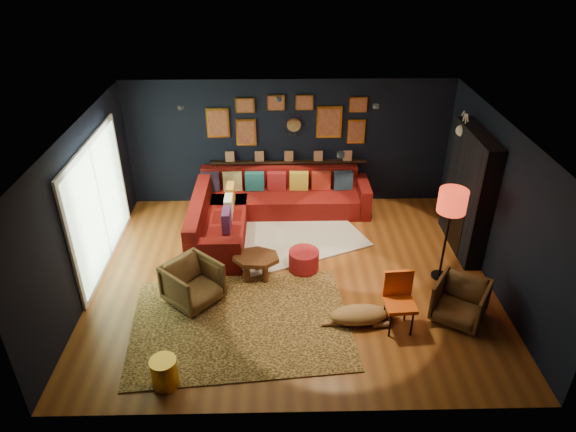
{
  "coord_description": "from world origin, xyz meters",
  "views": [
    {
      "loc": [
        -0.22,
        -6.98,
        5.21
      ],
      "look_at": [
        -0.07,
        0.3,
        1.01
      ],
      "focal_mm": 32.0,
      "sensor_mm": 36.0,
      "label": 1
    }
  ],
  "objects_px": {
    "armchair_left": "(193,281)",
    "floor_lamp": "(452,205)",
    "sectional": "(258,208)",
    "coffee_table": "(256,260)",
    "pouf": "(304,260)",
    "orange_chair": "(399,296)",
    "gold_stool": "(165,373)",
    "dog": "(359,312)",
    "armchair_right": "(460,299)"
  },
  "relations": [
    {
      "from": "orange_chair",
      "to": "dog",
      "type": "distance_m",
      "value": 0.63
    },
    {
      "from": "floor_lamp",
      "to": "dog",
      "type": "height_order",
      "value": "floor_lamp"
    },
    {
      "from": "coffee_table",
      "to": "armchair_left",
      "type": "height_order",
      "value": "armchair_left"
    },
    {
      "from": "pouf",
      "to": "floor_lamp",
      "type": "xyz_separation_m",
      "value": [
        2.27,
        -0.25,
        1.17
      ]
    },
    {
      "from": "pouf",
      "to": "orange_chair",
      "type": "bearing_deg",
      "value": -47.48
    },
    {
      "from": "coffee_table",
      "to": "pouf",
      "type": "xyz_separation_m",
      "value": [
        0.8,
        0.21,
        -0.15
      ]
    },
    {
      "from": "armchair_right",
      "to": "armchair_left",
      "type": "bearing_deg",
      "value": -153.57
    },
    {
      "from": "pouf",
      "to": "armchair_right",
      "type": "height_order",
      "value": "armchair_right"
    },
    {
      "from": "sectional",
      "to": "gold_stool",
      "type": "height_order",
      "value": "sectional"
    },
    {
      "from": "armchair_left",
      "to": "dog",
      "type": "relative_size",
      "value": 0.64
    },
    {
      "from": "orange_chair",
      "to": "floor_lamp",
      "type": "xyz_separation_m",
      "value": [
        0.98,
        1.16,
        0.84
      ]
    },
    {
      "from": "coffee_table",
      "to": "armchair_left",
      "type": "bearing_deg",
      "value": -148.29
    },
    {
      "from": "coffee_table",
      "to": "orange_chair",
      "type": "bearing_deg",
      "value": -29.92
    },
    {
      "from": "gold_stool",
      "to": "floor_lamp",
      "type": "height_order",
      "value": "floor_lamp"
    },
    {
      "from": "coffee_table",
      "to": "gold_stool",
      "type": "bearing_deg",
      "value": -115.69
    },
    {
      "from": "sectional",
      "to": "floor_lamp",
      "type": "xyz_separation_m",
      "value": [
        3.09,
        -1.86,
        1.05
      ]
    },
    {
      "from": "orange_chair",
      "to": "dog",
      "type": "bearing_deg",
      "value": 171.43
    },
    {
      "from": "floor_lamp",
      "to": "gold_stool",
      "type": "bearing_deg",
      "value": -151.79
    },
    {
      "from": "floor_lamp",
      "to": "pouf",
      "type": "bearing_deg",
      "value": 173.73
    },
    {
      "from": "pouf",
      "to": "gold_stool",
      "type": "relative_size",
      "value": 1.2
    },
    {
      "from": "coffee_table",
      "to": "orange_chair",
      "type": "xyz_separation_m",
      "value": [
        2.09,
        -1.21,
        0.18
      ]
    },
    {
      "from": "sectional",
      "to": "orange_chair",
      "type": "distance_m",
      "value": 3.69
    },
    {
      "from": "armchair_right",
      "to": "floor_lamp",
      "type": "distance_m",
      "value": 1.46
    },
    {
      "from": "sectional",
      "to": "armchair_right",
      "type": "height_order",
      "value": "sectional"
    },
    {
      "from": "pouf",
      "to": "orange_chair",
      "type": "distance_m",
      "value": 1.94
    },
    {
      "from": "armchair_left",
      "to": "floor_lamp",
      "type": "relative_size",
      "value": 0.47
    },
    {
      "from": "coffee_table",
      "to": "armchair_right",
      "type": "relative_size",
      "value": 1.15
    },
    {
      "from": "floor_lamp",
      "to": "sectional",
      "type": "bearing_deg",
      "value": 148.97
    },
    {
      "from": "armchair_right",
      "to": "dog",
      "type": "xyz_separation_m",
      "value": [
        -1.49,
        -0.07,
        -0.16
      ]
    },
    {
      "from": "pouf",
      "to": "floor_lamp",
      "type": "distance_m",
      "value": 2.57
    },
    {
      "from": "armchair_left",
      "to": "gold_stool",
      "type": "xyz_separation_m",
      "value": [
        -0.14,
        -1.69,
        -0.17
      ]
    },
    {
      "from": "coffee_table",
      "to": "armchair_right",
      "type": "height_order",
      "value": "armchair_right"
    },
    {
      "from": "armchair_right",
      "to": "gold_stool",
      "type": "relative_size",
      "value": 1.69
    },
    {
      "from": "coffee_table",
      "to": "armchair_right",
      "type": "distance_m",
      "value": 3.24
    },
    {
      "from": "armchair_left",
      "to": "floor_lamp",
      "type": "bearing_deg",
      "value": -40.14
    },
    {
      "from": "armchair_left",
      "to": "floor_lamp",
      "type": "height_order",
      "value": "floor_lamp"
    },
    {
      "from": "sectional",
      "to": "gold_stool",
      "type": "xyz_separation_m",
      "value": [
        -1.08,
        -4.1,
        -0.11
      ]
    },
    {
      "from": "pouf",
      "to": "sectional",
      "type": "bearing_deg",
      "value": 116.85
    },
    {
      "from": "sectional",
      "to": "dog",
      "type": "bearing_deg",
      "value": -62.19
    },
    {
      "from": "gold_stool",
      "to": "floor_lamp",
      "type": "bearing_deg",
      "value": 28.21
    },
    {
      "from": "pouf",
      "to": "armchair_right",
      "type": "bearing_deg",
      "value": -29.98
    },
    {
      "from": "armchair_left",
      "to": "gold_stool",
      "type": "relative_size",
      "value": 1.77
    },
    {
      "from": "pouf",
      "to": "armchair_left",
      "type": "bearing_deg",
      "value": -155.56
    },
    {
      "from": "sectional",
      "to": "armchair_left",
      "type": "relative_size",
      "value": 4.47
    },
    {
      "from": "sectional",
      "to": "armchair_left",
      "type": "xyz_separation_m",
      "value": [
        -0.95,
        -2.41,
        0.06
      ]
    },
    {
      "from": "sectional",
      "to": "floor_lamp",
      "type": "height_order",
      "value": "floor_lamp"
    },
    {
      "from": "armchair_right",
      "to": "dog",
      "type": "height_order",
      "value": "armchair_right"
    },
    {
      "from": "pouf",
      "to": "floor_lamp",
      "type": "relative_size",
      "value": 0.32
    },
    {
      "from": "armchair_right",
      "to": "orange_chair",
      "type": "height_order",
      "value": "orange_chair"
    },
    {
      "from": "sectional",
      "to": "pouf",
      "type": "xyz_separation_m",
      "value": [
        0.81,
        -1.61,
        -0.12
      ]
    }
  ]
}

